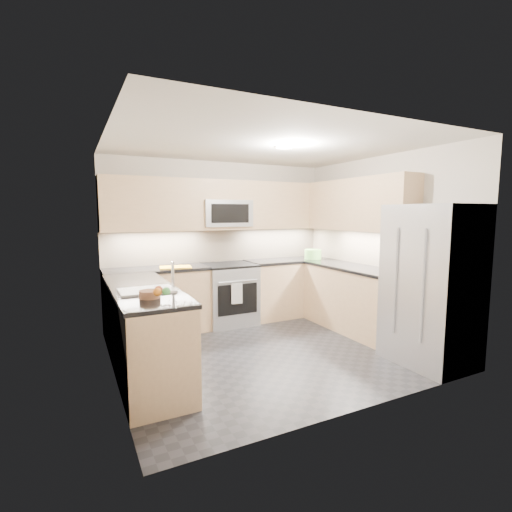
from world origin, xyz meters
name	(u,v)px	position (x,y,z in m)	size (l,w,h in m)	color
floor	(269,350)	(0.00, 0.00, 0.00)	(3.60, 3.20, 0.00)	#24252A
ceiling	(269,145)	(0.00, 0.00, 2.50)	(3.60, 3.20, 0.02)	beige
wall_back	(221,242)	(0.00, 1.60, 1.25)	(3.60, 0.02, 2.50)	beige
wall_front	(362,268)	(0.00, -1.60, 1.25)	(3.60, 0.02, 2.50)	beige
wall_left	(110,259)	(-1.80, 0.00, 1.25)	(0.02, 3.20, 2.50)	beige
wall_right	(379,245)	(1.80, 0.00, 1.25)	(0.02, 3.20, 2.50)	beige
base_cab_back_left	(157,302)	(-1.09, 1.30, 0.45)	(1.42, 0.60, 0.90)	#D5AE80
base_cab_back_right	(289,288)	(1.09, 1.30, 0.45)	(1.42, 0.60, 0.90)	#D5AE80
base_cab_right	(354,300)	(1.50, 0.15, 0.45)	(0.60, 1.70, 0.90)	#D5AE80
base_cab_peninsula	(144,333)	(-1.50, 0.00, 0.45)	(0.60, 2.00, 0.90)	#D5AE80
countertop_back_left	(156,269)	(-1.09, 1.30, 0.92)	(1.42, 0.63, 0.04)	black
countertop_back_right	(289,260)	(1.09, 1.30, 0.92)	(1.42, 0.63, 0.04)	black
countertop_right	(355,268)	(1.50, 0.15, 0.92)	(0.63, 1.70, 0.04)	black
countertop_peninsula	(143,289)	(-1.50, 0.00, 0.92)	(0.63, 2.00, 0.04)	black
upper_cab_back	(225,205)	(0.00, 1.43, 1.83)	(3.60, 0.35, 0.75)	#D5AE80
upper_cab_right	(358,205)	(1.62, 0.28, 1.83)	(0.35, 1.95, 0.75)	#D5AE80
backsplash_back	(221,245)	(0.00, 1.60, 1.20)	(3.60, 0.01, 0.51)	tan
backsplash_right	(357,246)	(1.80, 0.45, 1.20)	(0.01, 2.30, 0.51)	tan
gas_range	(229,295)	(0.00, 1.28, 0.46)	(0.76, 0.65, 0.91)	#9B9EA3
range_cooktop	(229,265)	(0.00, 1.28, 0.92)	(0.76, 0.65, 0.03)	black
oven_door_glass	(238,299)	(0.00, 0.95, 0.45)	(0.62, 0.02, 0.45)	black
oven_handle	(238,281)	(0.00, 0.93, 0.72)	(0.02, 0.02, 0.60)	#B2B5BA
microwave	(225,213)	(0.00, 1.40, 1.70)	(0.76, 0.40, 0.40)	#96989D
microwave_door	(230,213)	(0.00, 1.20, 1.70)	(0.60, 0.01, 0.28)	black
refrigerator	(431,285)	(1.45, -1.15, 0.90)	(0.70, 0.90, 1.80)	#A5A7AD
fridge_handle_left	(422,287)	(1.08, -1.33, 0.95)	(0.02, 0.02, 1.20)	#B2B5BA
fridge_handle_right	(395,281)	(1.08, -0.97, 0.95)	(0.02, 0.02, 1.20)	#B2B5BA
sink_basin	(147,297)	(-1.50, -0.25, 0.88)	(0.52, 0.38, 0.16)	white
faucet	(173,275)	(-1.24, -0.25, 1.08)	(0.03, 0.03, 0.28)	silver
utensil_bowl	(313,254)	(1.47, 1.16, 1.02)	(0.28, 0.28, 0.16)	#72C052
cutting_board	(176,267)	(-0.84, 1.20, 0.95)	(0.43, 0.30, 0.01)	orange
fruit_basket	(150,294)	(-1.53, -0.55, 0.97)	(0.19, 0.19, 0.07)	#966346
fruit_apple	(159,290)	(-1.50, -0.80, 1.05)	(0.08, 0.08, 0.08)	#9E2F12
fruit_pear	(166,291)	(-1.45, -0.87, 1.05)	(0.07, 0.07, 0.07)	#54C65C
dish_towel_check	(237,293)	(-0.03, 0.91, 0.55)	(0.16, 0.01, 0.31)	silver
fruit_orange	(157,292)	(-1.52, -0.85, 1.05)	(0.07, 0.07, 0.07)	orange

